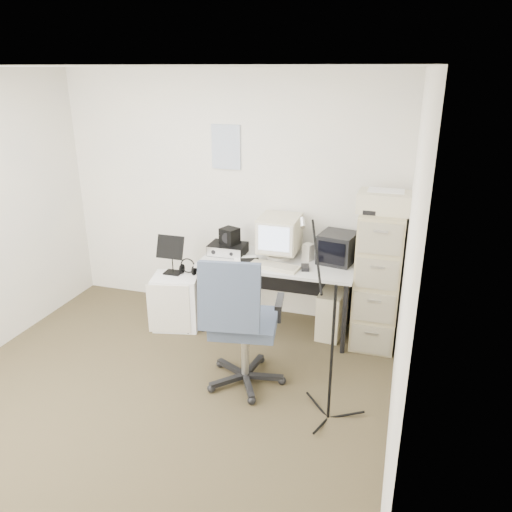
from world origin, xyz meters
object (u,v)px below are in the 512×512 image
(filing_cabinet, at_px, (378,278))
(side_cart, at_px, (177,301))
(office_chair, at_px, (245,321))
(desk, at_px, (278,295))

(filing_cabinet, distance_m, side_cart, 2.00)
(office_chair, relative_size, side_cart, 2.10)
(side_cart, bearing_deg, desk, 2.60)
(desk, height_order, side_cart, desk)
(office_chair, xyz_separation_m, side_cart, (-0.97, 0.73, -0.30))
(desk, relative_size, side_cart, 2.71)
(office_chair, bearing_deg, filing_cabinet, 37.24)
(filing_cabinet, height_order, office_chair, filing_cabinet)
(filing_cabinet, bearing_deg, office_chair, -133.25)
(desk, xyz_separation_m, office_chair, (-0.02, -1.00, 0.22))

